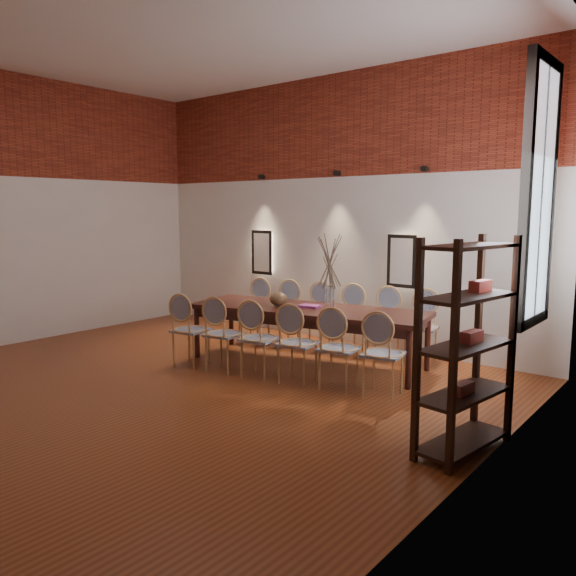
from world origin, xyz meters
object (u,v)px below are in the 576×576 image
Objects in this scene: chair_near_f at (383,354)px; chair_far_e at (384,324)px; vase at (329,298)px; chair_near_c at (259,338)px; dining_table at (307,336)px; chair_far_d at (348,320)px; bowl at (279,299)px; book at (310,306)px; chair_near_b at (224,334)px; shelving_rack at (467,346)px; chair_far_f at (421,327)px; chair_near_a at (191,330)px; chair_far_a at (254,311)px; chair_far_c at (315,317)px; chair_far_b at (284,314)px; chair_near_d at (298,343)px; chair_near_e at (339,348)px.

chair_far_e is at bearing 108.38° from chair_near_f.
vase is (-1.12, 0.58, 0.43)m from chair_near_f.
vase reaches higher than chair_near_c.
vase is at bearing 0.00° from dining_table.
dining_table is 0.83m from chair_far_d.
bowl is 0.92× the size of book.
chair_near_c is at bearing 0.00° from chair_near_b.
chair_far_e is 0.52× the size of shelving_rack.
book is at bearing 44.30° from chair_far_e.
book is 2.97m from shelving_rack.
book is at bearing 71.85° from chair_far_d.
chair_near_f is 1.00× the size of chair_far_f.
dining_table is 1.10m from chair_far_e.
chair_far_a is at bearing 90.00° from chair_near_a.
chair_far_c and chair_far_f have the same top height.
book is at bearing 136.84° from chair_far_b.
vase is (-0.31, -0.85, 0.43)m from chair_far_e.
chair_near_c is 1.64m from chair_far_d.
chair_far_b is at bearing -0.00° from chair_far_c.
chair_far_d is 1.04m from chair_far_f.
chair_far_d is (1.53, 0.29, 0.00)m from chair_far_a.
chair_near_c is 1.00× the size of chair_near_f.
chair_far_b is at bearing 155.13° from vase.
chair_near_b is 1.87m from chair_far_d.
chair_near_d is 1.64m from chair_far_e.
chair_near_e is at bearing 108.38° from chair_far_d.
vase is at bearing 126.02° from chair_far_c.
shelving_rack is at bearing -44.34° from chair_near_f.
chair_near_e is 0.52× the size of shelving_rack.
dining_table is 0.83m from chair_near_d.
shelving_rack is (3.04, -2.05, 0.43)m from chair_far_c.
chair_near_c is 1.87m from chair_far_a.
chair_far_a is at bearing -0.00° from chair_far_c.
chair_far_e is at bearing 69.77° from vase.
chair_near_f reaches higher than book.
chair_near_a reaches higher than dining_table.
chair_far_b is 4.07m from shelving_rack.
chair_far_d is 1.00× the size of chair_far_f.
chair_far_b is (0.22, 1.63, 0.00)m from chair_near_a.
chair_near_c is 1.00× the size of chair_far_c.
chair_near_f is 0.52× the size of shelving_rack.
shelving_rack is (1.73, -0.71, 0.43)m from chair_near_e.
chair_far_e is at bearing 56.39° from chair_near_c.
chair_near_b is 1.00× the size of chair_far_b.
chair_near_e is 1.15m from book.
chair_near_d is 3.92× the size of bowl.
chair_far_e is 0.52m from chair_far_f.
book is 0.14× the size of shelving_rack.
chair_far_b is (-1.82, 1.24, 0.00)m from chair_near_e.
chair_near_f is at bearing -31.04° from dining_table.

